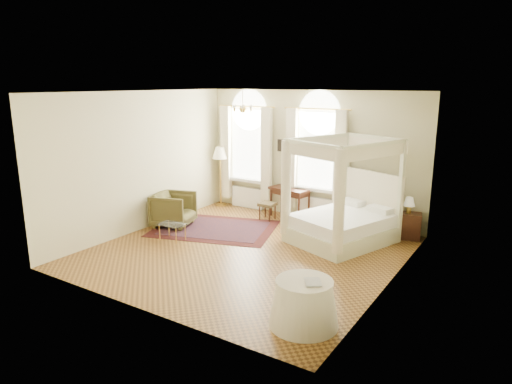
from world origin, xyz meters
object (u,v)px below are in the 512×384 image
floor_lamp (220,156)px  writing_desk (290,192)px  side_table (304,303)px  armchair (174,209)px  canopy_bed (341,219)px  nightstand (411,226)px  stool (267,206)px  coffee_table (172,226)px

floor_lamp → writing_desk: bearing=0.2°
floor_lamp → side_table: (5.06, -4.73, -1.10)m
armchair → canopy_bed: bearing=-91.4°
writing_desk → armchair: (-2.07, -2.19, -0.26)m
nightstand → writing_desk: bearing=180.0°
floor_lamp → side_table: size_ratio=1.65×
floor_lamp → stool: bearing=-14.5°
writing_desk → canopy_bed: bearing=-29.5°
canopy_bed → nightstand: canopy_bed is taller
coffee_table → canopy_bed: bearing=31.0°
canopy_bed → coffee_table: (-3.25, -1.95, -0.18)m
nightstand → floor_lamp: bearing=-179.9°
writing_desk → coffee_table: 3.33m
writing_desk → coffee_table: size_ratio=2.01×
coffee_table → side_table: side_table is taller
nightstand → coffee_table: size_ratio=1.05×
armchair → side_table: armchair is taller
stool → armchair: armchair is taller
stool → floor_lamp: (-1.87, 0.48, 1.07)m
writing_desk → coffee_table: bearing=-114.5°
side_table → coffee_table: bearing=157.5°
stool → side_table: (3.19, -4.25, -0.03)m
armchair → writing_desk: bearing=-60.7°
canopy_bed → nightstand: (1.27, 1.06, -0.23)m
stool → side_table: side_table is taller
coffee_table → writing_desk: bearing=65.5°
canopy_bed → floor_lamp: canopy_bed is taller
floor_lamp → armchair: bearing=-85.1°
canopy_bed → writing_desk: size_ratio=2.25×
armchair → nightstand: bearing=-84.5°
armchair → side_table: (4.88, -2.55, -0.08)m
canopy_bed → armchair: bearing=-164.0°
armchair → coffee_table: size_ratio=1.63×
side_table → armchair: bearing=152.4°
canopy_bed → coffee_table: 3.79m
canopy_bed → armchair: (-3.95, -1.13, -0.10)m
armchair → side_table: size_ratio=0.90×
armchair → floor_lamp: size_ratio=0.55×
coffee_table → floor_lamp: 3.32m
coffee_table → armchair: bearing=130.5°
side_table → stool: bearing=126.9°
nightstand → armchair: bearing=-157.2°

